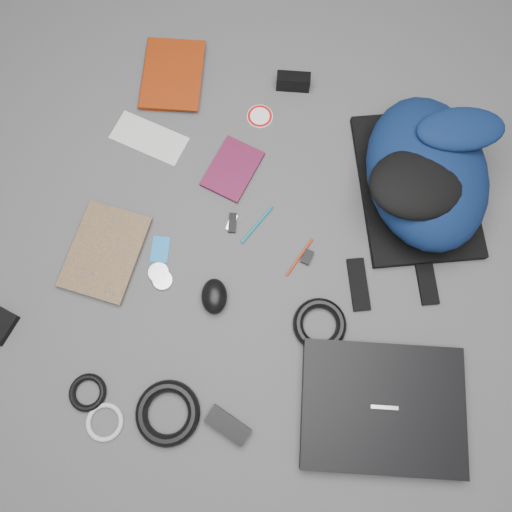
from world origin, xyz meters
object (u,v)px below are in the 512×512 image
(backpack, at_px, (427,172))
(comic_book, at_px, (73,243))
(dvd_case, at_px, (232,169))
(laptop, at_px, (382,407))
(power_brick, at_px, (228,425))
(textbook_red, at_px, (143,73))
(mouse, at_px, (214,296))
(compact_camera, at_px, (293,82))

(backpack, distance_m, comic_book, 0.96)
(backpack, distance_m, dvd_case, 0.52)
(backpack, bearing_deg, dvd_case, 169.02)
(laptop, height_order, power_brick, laptop)
(power_brick, bearing_deg, textbook_red, 138.78)
(dvd_case, xyz_separation_m, mouse, (0.07, -0.36, 0.02))
(backpack, relative_size, compact_camera, 4.97)
(mouse, bearing_deg, textbook_red, 106.34)
(laptop, distance_m, comic_book, 0.91)
(laptop, height_order, textbook_red, laptop)
(backpack, relative_size, comic_book, 1.93)
(backpack, relative_size, dvd_case, 2.86)
(textbook_red, relative_size, comic_book, 0.95)
(textbook_red, bearing_deg, power_brick, -70.85)
(textbook_red, height_order, comic_book, textbook_red)
(comic_book, distance_m, power_brick, 0.63)
(laptop, distance_m, compact_camera, 0.94)
(backpack, xyz_separation_m, dvd_case, (-0.51, -0.10, -0.09))
(compact_camera, relative_size, power_brick, 0.88)
(compact_camera, distance_m, mouse, 0.67)
(laptop, bearing_deg, dvd_case, 123.94)
(mouse, bearing_deg, backpack, 27.17)
(textbook_red, distance_m, comic_book, 0.55)
(comic_book, bearing_deg, textbook_red, 89.90)
(laptop, distance_m, textbook_red, 1.15)
(laptop, bearing_deg, comic_book, 155.65)
(comic_book, relative_size, power_brick, 2.27)
(comic_book, relative_size, dvd_case, 1.49)
(comic_book, height_order, power_brick, power_brick)
(textbook_red, relative_size, mouse, 2.52)
(backpack, relative_size, laptop, 1.22)
(dvd_case, xyz_separation_m, compact_camera, (0.09, 0.31, 0.02))
(backpack, xyz_separation_m, compact_camera, (-0.42, 0.21, -0.07))
(dvd_case, bearing_deg, comic_book, -125.76)
(dvd_case, relative_size, power_brick, 1.53)
(textbook_red, distance_m, power_brick, 1.03)
(laptop, xyz_separation_m, power_brick, (-0.35, -0.15, -0.01))
(backpack, height_order, textbook_red, backpack)
(dvd_case, bearing_deg, backpack, 21.28)
(mouse, xyz_separation_m, power_brick, (0.13, -0.29, -0.01))
(textbook_red, xyz_separation_m, dvd_case, (0.35, -0.21, -0.01))
(compact_camera, bearing_deg, comic_book, -136.76)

